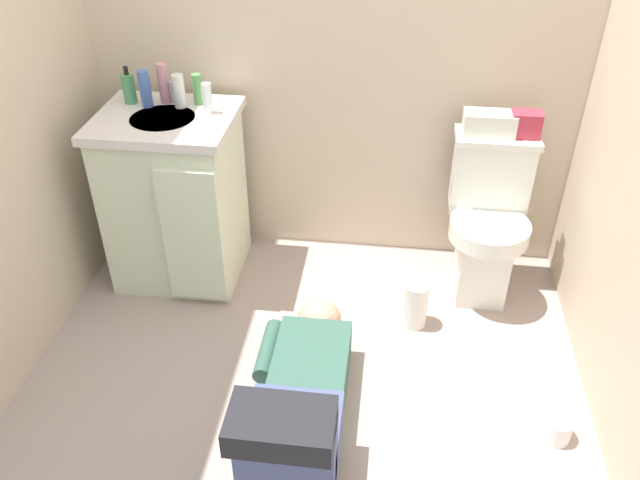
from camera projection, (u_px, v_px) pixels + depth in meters
The scene contains 16 objects.
ground_plane at pixel (301, 392), 2.58m from camera, with size 2.74×3.07×0.04m, color #A48F86.
wall_back at pixel (334, 8), 2.76m from camera, with size 2.40×0.08×2.40m, color beige.
toilet at pixel (487, 220), 2.91m from camera, with size 0.36×0.46×0.75m.
vanity_cabinet at pixel (176, 197), 2.98m from camera, with size 0.60×0.53×0.82m.
faucet at pixel (172, 92), 2.84m from camera, with size 0.02×0.02×0.10m, color silver.
person_plumber at pixel (300, 399), 2.30m from camera, with size 0.39×1.06×0.52m.
tissue_box at pixel (489, 123), 2.74m from camera, with size 0.22×0.11×0.10m, color silver.
toiletry_bag at pixel (526, 124), 2.72m from camera, with size 0.12×0.09×0.11m, color #B22D3F.
soap_dispenser at pixel (129, 88), 2.84m from camera, with size 0.06×0.06×0.17m.
bottle_blue at pixel (145, 89), 2.79m from camera, with size 0.05×0.05×0.16m, color #4567B8.
bottle_pink at pixel (164, 83), 2.82m from camera, with size 0.05×0.05×0.18m, color pink.
bottle_white at pixel (179, 91), 2.79m from camera, with size 0.05×0.05×0.15m, color silver.
bottle_green at pixel (197, 89), 2.82m from camera, with size 0.04×0.04×0.14m, color #539850.
bottle_clear at pixel (207, 98), 2.75m from camera, with size 0.04×0.04×0.13m, color silver.
paper_towel_roll at pixel (415, 304), 2.83m from camera, with size 0.11×0.11×0.22m, color white.
toilet_paper_roll at pixel (556, 428), 2.35m from camera, with size 0.11×0.11×0.10m, color white.
Camera 1 is at (0.29, -1.75, 1.95)m, focal length 36.04 mm.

